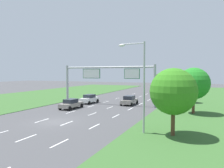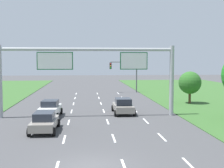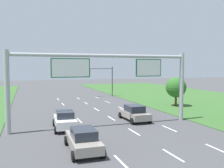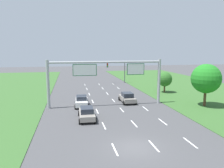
{
  "view_description": "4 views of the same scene",
  "coord_description": "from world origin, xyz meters",
  "px_view_note": "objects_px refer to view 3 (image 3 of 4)",
  "views": [
    {
      "loc": [
        15.9,
        -20.17,
        5.67
      ],
      "look_at": [
        1.97,
        12.33,
        3.81
      ],
      "focal_mm": 35.0,
      "sensor_mm": 36.0,
      "label": 1
    },
    {
      "loc": [
        -0.26,
        -15.75,
        5.54
      ],
      "look_at": [
        2.63,
        17.64,
        2.99
      ],
      "focal_mm": 50.0,
      "sensor_mm": 36.0,
      "label": 2
    },
    {
      "loc": [
        -6.94,
        -7.29,
        5.58
      ],
      "look_at": [
        1.63,
        17.41,
        3.77
      ],
      "focal_mm": 40.0,
      "sensor_mm": 36.0,
      "label": 3
    },
    {
      "loc": [
        -5.31,
        -17.06,
        8.29
      ],
      "look_at": [
        1.14,
        16.09,
        3.09
      ],
      "focal_mm": 35.0,
      "sensor_mm": 36.0,
      "label": 4
    }
  ],
  "objects_px": {
    "car_lead_silver": "(134,113)",
    "roadside_tree_far": "(176,87)",
    "car_near_red": "(83,140)",
    "car_mid_lane": "(65,120)",
    "sign_gantry": "(105,74)",
    "traffic_light_mast": "(103,76)"
  },
  "relations": [
    {
      "from": "roadside_tree_far",
      "to": "car_mid_lane",
      "type": "bearing_deg",
      "value": -154.98
    },
    {
      "from": "car_near_red",
      "to": "traffic_light_mast",
      "type": "height_order",
      "value": "traffic_light_mast"
    },
    {
      "from": "sign_gantry",
      "to": "car_near_red",
      "type": "bearing_deg",
      "value": -119.39
    },
    {
      "from": "car_near_red",
      "to": "traffic_light_mast",
      "type": "relative_size",
      "value": 0.79
    },
    {
      "from": "car_lead_silver",
      "to": "traffic_light_mast",
      "type": "xyz_separation_m",
      "value": [
        2.99,
        21.11,
        3.07
      ]
    },
    {
      "from": "car_lead_silver",
      "to": "traffic_light_mast",
      "type": "relative_size",
      "value": 0.78
    },
    {
      "from": "car_near_red",
      "to": "car_mid_lane",
      "type": "bearing_deg",
      "value": 93.62
    },
    {
      "from": "car_mid_lane",
      "to": "sign_gantry",
      "type": "xyz_separation_m",
      "value": [
        3.75,
        -0.17,
        4.06
      ]
    },
    {
      "from": "traffic_light_mast",
      "to": "car_lead_silver",
      "type": "bearing_deg",
      "value": -98.05
    },
    {
      "from": "traffic_light_mast",
      "to": "roadside_tree_far",
      "type": "xyz_separation_m",
      "value": [
        6.4,
        -14.47,
        -1.18
      ]
    },
    {
      "from": "car_lead_silver",
      "to": "car_mid_lane",
      "type": "bearing_deg",
      "value": -170.72
    },
    {
      "from": "sign_gantry",
      "to": "traffic_light_mast",
      "type": "height_order",
      "value": "sign_gantry"
    },
    {
      "from": "car_lead_silver",
      "to": "sign_gantry",
      "type": "xyz_separation_m",
      "value": [
        -3.61,
        -1.35,
        4.09
      ]
    },
    {
      "from": "car_near_red",
      "to": "car_mid_lane",
      "type": "xyz_separation_m",
      "value": [
        -0.27,
        6.37,
        0.05
      ]
    },
    {
      "from": "car_lead_silver",
      "to": "traffic_light_mast",
      "type": "height_order",
      "value": "traffic_light_mast"
    },
    {
      "from": "car_near_red",
      "to": "car_lead_silver",
      "type": "bearing_deg",
      "value": 48.0
    },
    {
      "from": "traffic_light_mast",
      "to": "car_mid_lane",
      "type": "bearing_deg",
      "value": -114.9
    },
    {
      "from": "sign_gantry",
      "to": "roadside_tree_far",
      "type": "distance_m",
      "value": 15.41
    },
    {
      "from": "car_lead_silver",
      "to": "roadside_tree_far",
      "type": "bearing_deg",
      "value": 35.44
    },
    {
      "from": "car_lead_silver",
      "to": "car_mid_lane",
      "type": "relative_size",
      "value": 1.05
    },
    {
      "from": "car_near_red",
      "to": "sign_gantry",
      "type": "xyz_separation_m",
      "value": [
        3.49,
        6.19,
        4.11
      ]
    },
    {
      "from": "car_mid_lane",
      "to": "sign_gantry",
      "type": "relative_size",
      "value": 0.24
    }
  ]
}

